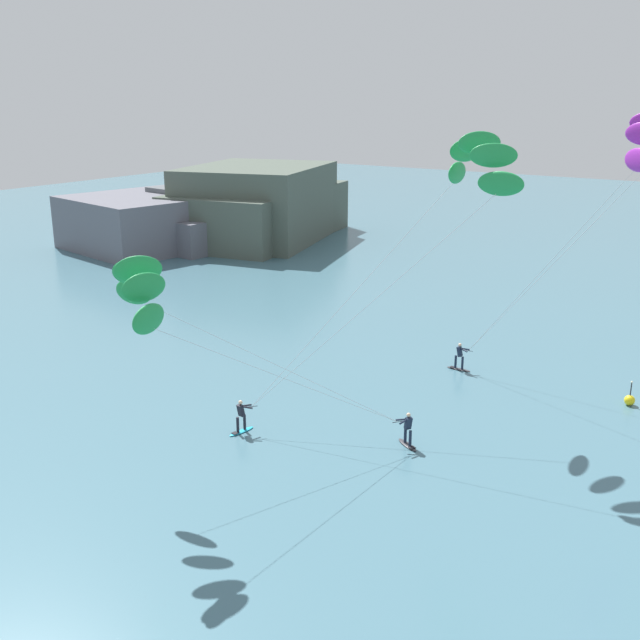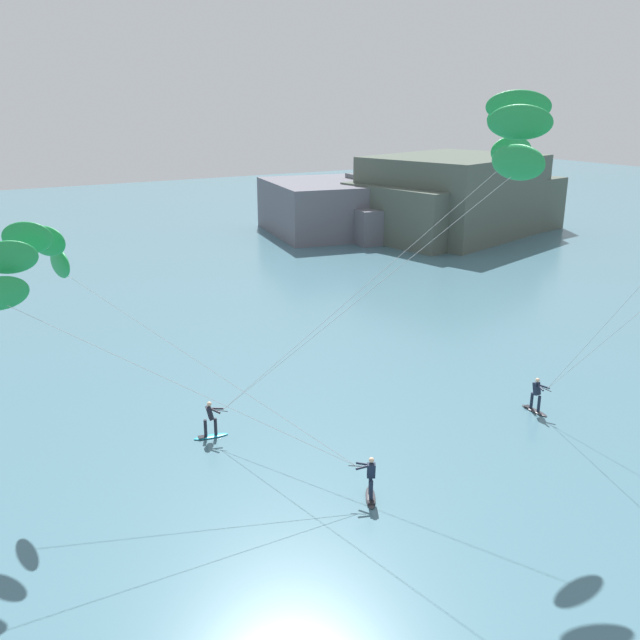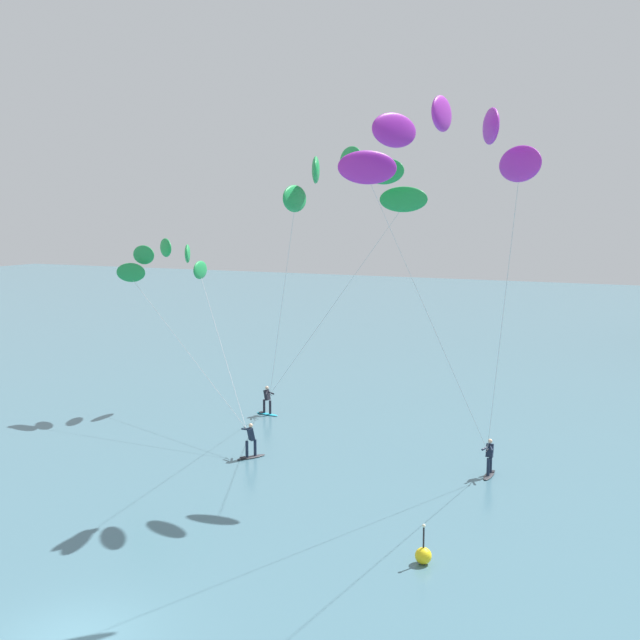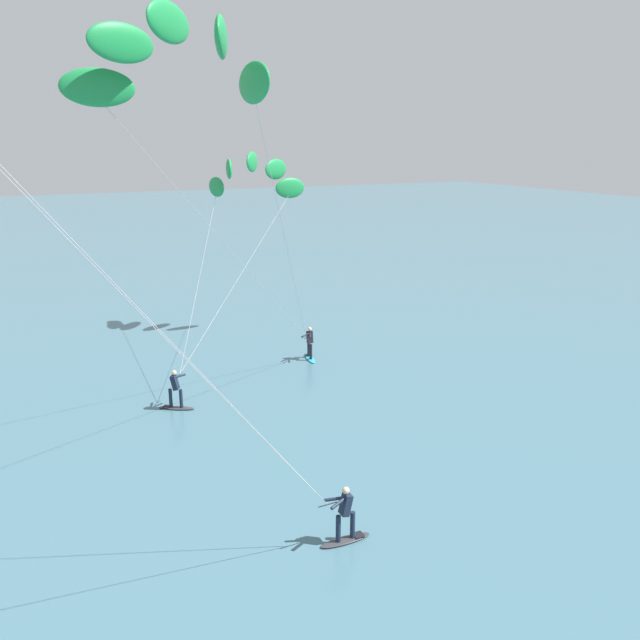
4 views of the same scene
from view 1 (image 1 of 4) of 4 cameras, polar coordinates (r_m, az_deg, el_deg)
The scene contains 4 objects.
kitesurfer_mid_water at distance 30.05m, azimuth -12.59°, elevation 1.91°, with size 12.35×10.29×10.03m.
kitesurfer_far_out at distance 37.16m, azimuth 11.32°, elevation 11.09°, with size 12.09×11.20×14.27m.
marker_buoy at distance 43.56m, azimuth 22.41°, elevation -5.62°, with size 0.56×0.56×1.38m.
distant_headland at distance 86.90m, azimuth -6.67°, elevation 8.16°, with size 31.45×24.47×8.31m.
Camera 1 is at (-32.81, 1.49, 15.97)m, focal length 42.24 mm.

